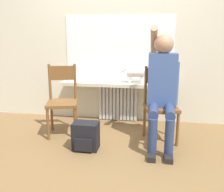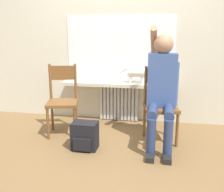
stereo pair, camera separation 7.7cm
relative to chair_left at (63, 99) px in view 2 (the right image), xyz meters
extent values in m
plane|color=brown|center=(0.65, -0.47, -0.47)|extent=(12.00, 12.00, 0.00)
cube|color=beige|center=(0.65, 0.76, 0.88)|extent=(7.00, 0.06, 2.70)
cube|color=silver|center=(0.65, 0.70, -0.19)|extent=(0.60, 0.05, 0.56)
cube|color=silver|center=(0.38, 0.65, -0.19)|extent=(0.04, 0.03, 0.54)
cube|color=silver|center=(0.43, 0.65, -0.19)|extent=(0.04, 0.03, 0.54)
cube|color=silver|center=(0.49, 0.65, -0.19)|extent=(0.04, 0.03, 0.54)
cube|color=silver|center=(0.54, 0.65, -0.19)|extent=(0.04, 0.03, 0.54)
cube|color=silver|center=(0.59, 0.65, -0.19)|extent=(0.04, 0.03, 0.54)
cube|color=silver|center=(0.65, 0.65, -0.19)|extent=(0.04, 0.03, 0.54)
cube|color=silver|center=(0.70, 0.65, -0.19)|extent=(0.04, 0.03, 0.54)
cube|color=silver|center=(0.76, 0.65, -0.19)|extent=(0.04, 0.03, 0.54)
cube|color=silver|center=(0.81, 0.65, -0.19)|extent=(0.04, 0.03, 0.54)
cube|color=silver|center=(0.87, 0.65, -0.19)|extent=(0.04, 0.03, 0.54)
cube|color=silver|center=(0.92, 0.65, -0.19)|extent=(0.04, 0.03, 0.54)
cube|color=beige|center=(0.65, 0.59, 0.12)|extent=(1.69, 0.29, 0.05)
cube|color=white|center=(0.65, 0.73, 0.63)|extent=(1.62, 0.01, 0.97)
cube|color=brown|center=(0.01, -0.04, -0.04)|extent=(0.47, 0.47, 0.04)
cylinder|color=brown|center=(-0.11, -0.25, -0.27)|extent=(0.04, 0.04, 0.41)
cylinder|color=brown|center=(0.22, -0.16, -0.27)|extent=(0.04, 0.04, 0.41)
cylinder|color=brown|center=(-0.19, 0.08, -0.27)|extent=(0.04, 0.04, 0.41)
cylinder|color=brown|center=(0.13, 0.16, -0.27)|extent=(0.04, 0.04, 0.41)
cylinder|color=brown|center=(-0.19, 0.08, 0.22)|extent=(0.04, 0.04, 0.48)
cylinder|color=brown|center=(0.13, 0.16, 0.22)|extent=(0.04, 0.04, 0.48)
cube|color=brown|center=(-0.03, 0.12, 0.34)|extent=(0.34, 0.11, 0.19)
cube|color=brown|center=(1.29, -0.04, -0.04)|extent=(0.47, 0.47, 0.04)
cylinder|color=brown|center=(1.16, -0.24, -0.27)|extent=(0.04, 0.04, 0.41)
cylinder|color=brown|center=(1.49, -0.17, -0.27)|extent=(0.04, 0.04, 0.41)
cylinder|color=brown|center=(1.09, 0.09, -0.27)|extent=(0.04, 0.04, 0.41)
cylinder|color=brown|center=(1.42, 0.16, -0.27)|extent=(0.04, 0.04, 0.41)
cylinder|color=brown|center=(1.09, 0.09, 0.22)|extent=(0.04, 0.04, 0.48)
cylinder|color=brown|center=(1.42, 0.16, 0.22)|extent=(0.04, 0.04, 0.48)
cube|color=brown|center=(1.25, 0.12, 0.34)|extent=(0.35, 0.10, 0.19)
cylinder|color=navy|center=(1.20, -0.26, 0.00)|extent=(0.11, 0.47, 0.11)
cylinder|color=navy|center=(1.38, -0.26, 0.00)|extent=(0.11, 0.47, 0.11)
cylinder|color=navy|center=(1.20, -0.50, -0.25)|extent=(0.10, 0.10, 0.44)
cylinder|color=navy|center=(1.38, -0.50, -0.25)|extent=(0.10, 0.10, 0.44)
cube|color=black|center=(1.20, -0.56, -0.44)|extent=(0.09, 0.20, 0.06)
cube|color=black|center=(1.38, -0.56, -0.44)|extent=(0.09, 0.20, 0.06)
cube|color=#3D5693|center=(1.29, -0.02, 0.30)|extent=(0.34, 0.20, 0.65)
sphere|color=#A87A5B|center=(1.29, -0.02, 0.73)|extent=(0.23, 0.23, 0.23)
cylinder|color=#A87A5B|center=(1.17, 0.11, 0.76)|extent=(0.08, 0.50, 0.38)
cylinder|color=#3D5693|center=(1.44, -0.06, 0.27)|extent=(0.08, 0.08, 0.52)
cylinder|color=silver|center=(0.92, 0.59, 0.30)|extent=(0.25, 0.13, 0.13)
sphere|color=silver|center=(1.07, 0.59, 0.32)|extent=(0.09, 0.09, 0.09)
cone|color=silver|center=(1.07, 0.57, 0.36)|extent=(0.03, 0.03, 0.03)
cone|color=silver|center=(1.07, 0.61, 0.36)|extent=(0.03, 0.03, 0.03)
cylinder|color=silver|center=(1.01, 0.56, 0.19)|extent=(0.04, 0.04, 0.09)
cylinder|color=silver|center=(1.01, 0.62, 0.19)|extent=(0.04, 0.04, 0.09)
cylinder|color=silver|center=(0.83, 0.56, 0.19)|extent=(0.04, 0.04, 0.09)
cylinder|color=silver|center=(0.83, 0.62, 0.19)|extent=(0.04, 0.04, 0.09)
cylinder|color=silver|center=(0.74, 0.59, 0.33)|extent=(0.17, 0.03, 0.12)
cube|color=black|center=(0.43, -0.43, -0.31)|extent=(0.30, 0.21, 0.32)
cube|color=black|center=(0.43, -0.55, -0.37)|extent=(0.21, 0.03, 0.15)
camera|label=1|loc=(1.21, -3.20, 0.87)|focal=42.00mm
camera|label=2|loc=(1.28, -3.18, 0.87)|focal=42.00mm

